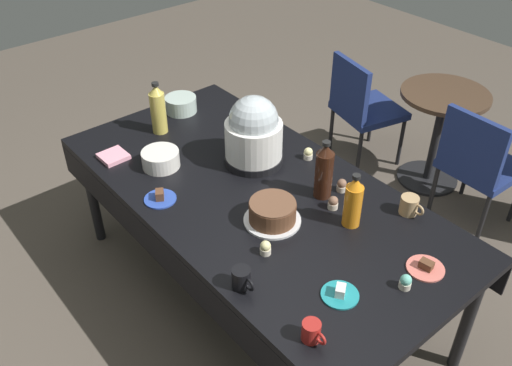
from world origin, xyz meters
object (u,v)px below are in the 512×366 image
glass_salad_bowl (181,104)px  dessert_plate_coral (426,267)px  soda_bottle_orange_juice (353,202)px  coffee_mug_navy (251,128)px  maroon_chair_left (362,105)px  coffee_mug_red (312,332)px  soda_bottle_cola (324,171)px  soda_bottle_ginger_ale (158,109)px  dessert_plate_cobalt (160,198)px  cupcake_lemon (342,185)px  slow_cooker (254,133)px  cupcake_rose (405,282)px  dessert_plate_teal (340,294)px  coffee_mug_black (242,279)px  cupcake_berry (333,203)px  cupcake_vanilla (308,154)px  round_cafe_table (440,121)px  ceramic_snack_bowl (161,159)px  potluck_table (256,201)px  coffee_mug_tan (409,205)px  maroon_chair_right (478,161)px  cupcake_cocoa (265,248)px  frosted_layer_cake (272,212)px

glass_salad_bowl → dessert_plate_coral: 1.81m
soda_bottle_orange_juice → coffee_mug_navy: soda_bottle_orange_juice is taller
glass_salad_bowl → coffee_mug_navy: glass_salad_bowl is taller
maroon_chair_left → coffee_mug_red: bearing=-53.8°
soda_bottle_cola → soda_bottle_ginger_ale: size_ratio=1.00×
dessert_plate_cobalt → cupcake_lemon: (0.52, 0.74, 0.02)m
slow_cooker → cupcake_rose: size_ratio=5.73×
coffee_mug_red → dessert_plate_cobalt: bearing=179.1°
dessert_plate_teal → coffee_mug_black: bearing=-136.8°
cupcake_berry → coffee_mug_red: (0.49, -0.62, 0.01)m
cupcake_lemon → cupcake_rose: (0.62, -0.28, 0.00)m
soda_bottle_ginger_ale → dessert_plate_teal: bearing=-4.6°
dessert_plate_cobalt → maroon_chair_left: maroon_chair_left is taller
slow_cooker → dessert_plate_coral: (1.09, 0.04, -0.17)m
cupcake_lemon → cupcake_vanilla: 0.32m
glass_salad_bowl → soda_bottle_cola: size_ratio=0.61×
glass_salad_bowl → dessert_plate_cobalt: 0.89m
soda_bottle_ginger_ale → coffee_mug_red: (1.64, -0.37, -0.10)m
dessert_plate_coral → round_cafe_table: (-0.93, 1.51, -0.26)m
dessert_plate_cobalt → maroon_chair_left: (-0.32, 1.89, -0.27)m
ceramic_snack_bowl → dessert_plate_coral: size_ratio=1.24×
cupcake_berry → coffee_mug_navy: 0.80m
soda_bottle_cola → soda_bottle_orange_juice: 0.25m
potluck_table → dessert_plate_teal: dessert_plate_teal is taller
cupcake_vanilla → coffee_mug_tan: size_ratio=0.53×
coffee_mug_tan → cupcake_rose: bearing=-54.0°
soda_bottle_cola → maroon_chair_right: soda_bottle_cola is taller
soda_bottle_cola → cupcake_rose: bearing=-15.6°
cupcake_cocoa → round_cafe_table: (-0.42, 1.96, -0.28)m
dessert_plate_cobalt → soda_bottle_ginger_ale: soda_bottle_ginger_ale is taller
glass_salad_bowl → soda_bottle_orange_juice: bearing=0.4°
cupcake_vanilla → round_cafe_table: size_ratio=0.09×
potluck_table → dessert_plate_coral: size_ratio=13.55×
dessert_plate_cobalt → cupcake_rose: (1.14, 0.46, 0.02)m
cupcake_berry → coffee_mug_red: bearing=-51.9°
potluck_table → soda_bottle_ginger_ale: (-0.81, -0.06, 0.21)m
soda_bottle_ginger_ale → coffee_mug_navy: (0.36, 0.39, -0.10)m
frosted_layer_cake → soda_bottle_ginger_ale: 1.04m
cupcake_cocoa → round_cafe_table: 2.03m
soda_bottle_orange_juice → soda_bottle_cola: bearing=167.6°
coffee_mug_navy → coffee_mug_black: size_ratio=0.95×
cupcake_cocoa → coffee_mug_red: (0.46, -0.17, 0.01)m
cupcake_rose → soda_bottle_orange_juice: bearing=162.6°
soda_bottle_cola → coffee_mug_black: soda_bottle_cola is taller
cupcake_berry → soda_bottle_ginger_ale: size_ratio=0.21×
glass_salad_bowl → cupcake_vanilla: bearing=15.0°
cupcake_berry → cupcake_cocoa: bearing=-86.1°
ceramic_snack_bowl → cupcake_rose: (1.39, 0.30, -0.01)m
cupcake_rose → coffee_mug_tan: 0.50m
cupcake_vanilla → glass_salad_bowl: bearing=-165.0°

